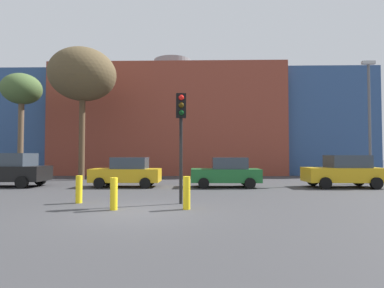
{
  "coord_description": "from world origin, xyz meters",
  "views": [
    {
      "loc": [
        1.96,
        -9.66,
        1.78
      ],
      "look_at": [
        1.5,
        10.33,
        2.5
      ],
      "focal_mm": 28.83,
      "sensor_mm": 36.0,
      "label": 1
    }
  ],
  "objects_px": {
    "bare_tree_0": "(22,91)",
    "bollard_yellow_0": "(187,193)",
    "parked_car_0": "(8,170)",
    "bare_tree_1": "(83,75)",
    "parked_car_2": "(227,172)",
    "bollard_yellow_2": "(79,189)",
    "traffic_light_island": "(181,123)",
    "street_lamp": "(369,114)",
    "parked_car_3": "(344,171)",
    "bollard_yellow_1": "(114,194)",
    "parked_car_1": "(127,172)"
  },
  "relations": [
    {
      "from": "parked_car_0",
      "to": "bare_tree_1",
      "type": "bearing_deg",
      "value": -116.93
    },
    {
      "from": "bollard_yellow_0",
      "to": "parked_car_3",
      "type": "bearing_deg",
      "value": 39.97
    },
    {
      "from": "parked_car_2",
      "to": "street_lamp",
      "type": "height_order",
      "value": "street_lamp"
    },
    {
      "from": "bare_tree_0",
      "to": "bollard_yellow_2",
      "type": "relative_size",
      "value": 7.83
    },
    {
      "from": "bare_tree_1",
      "to": "bollard_yellow_2",
      "type": "relative_size",
      "value": 9.34
    },
    {
      "from": "traffic_light_island",
      "to": "bare_tree_0",
      "type": "bearing_deg",
      "value": -139.77
    },
    {
      "from": "parked_car_1",
      "to": "bare_tree_0",
      "type": "distance_m",
      "value": 12.43
    },
    {
      "from": "bare_tree_0",
      "to": "parked_car_3",
      "type": "bearing_deg",
      "value": -14.86
    },
    {
      "from": "parked_car_2",
      "to": "bollard_yellow_2",
      "type": "xyz_separation_m",
      "value": [
        -5.98,
        -5.8,
        -0.31
      ]
    },
    {
      "from": "traffic_light_island",
      "to": "street_lamp",
      "type": "relative_size",
      "value": 0.52
    },
    {
      "from": "bare_tree_1",
      "to": "bollard_yellow_0",
      "type": "bearing_deg",
      "value": -55.65
    },
    {
      "from": "parked_car_3",
      "to": "street_lamp",
      "type": "height_order",
      "value": "street_lamp"
    },
    {
      "from": "parked_car_2",
      "to": "bollard_yellow_2",
      "type": "relative_size",
      "value": 3.74
    },
    {
      "from": "parked_car_2",
      "to": "bollard_yellow_2",
      "type": "bearing_deg",
      "value": 44.14
    },
    {
      "from": "parked_car_3",
      "to": "bollard_yellow_1",
      "type": "distance_m",
      "value": 12.94
    },
    {
      "from": "bare_tree_0",
      "to": "bollard_yellow_0",
      "type": "height_order",
      "value": "bare_tree_0"
    },
    {
      "from": "bollard_yellow_1",
      "to": "traffic_light_island",
      "type": "bearing_deg",
      "value": 32.08
    },
    {
      "from": "bare_tree_0",
      "to": "bollard_yellow_0",
      "type": "xyz_separation_m",
      "value": [
        13.04,
        -12.71,
        -6.07
      ]
    },
    {
      "from": "parked_car_0",
      "to": "parked_car_2",
      "type": "bearing_deg",
      "value": -180.0
    },
    {
      "from": "bare_tree_1",
      "to": "bollard_yellow_0",
      "type": "distance_m",
      "value": 15.79
    },
    {
      "from": "bare_tree_1",
      "to": "street_lamp",
      "type": "distance_m",
      "value": 19.54
    },
    {
      "from": "bare_tree_1",
      "to": "bollard_yellow_1",
      "type": "distance_m",
      "value": 14.89
    },
    {
      "from": "parked_car_3",
      "to": "parked_car_1",
      "type": "bearing_deg",
      "value": 0.0
    },
    {
      "from": "parked_car_3",
      "to": "bollard_yellow_2",
      "type": "relative_size",
      "value": 4.02
    },
    {
      "from": "bare_tree_0",
      "to": "bollard_yellow_1",
      "type": "height_order",
      "value": "bare_tree_0"
    },
    {
      "from": "parked_car_0",
      "to": "parked_car_3",
      "type": "relative_size",
      "value": 1.06
    },
    {
      "from": "bollard_yellow_0",
      "to": "bare_tree_0",
      "type": "bearing_deg",
      "value": 135.72
    },
    {
      "from": "parked_car_1",
      "to": "bare_tree_1",
      "type": "height_order",
      "value": "bare_tree_1"
    },
    {
      "from": "parked_car_1",
      "to": "parked_car_2",
      "type": "height_order",
      "value": "parked_car_1"
    },
    {
      "from": "parked_car_2",
      "to": "parked_car_3",
      "type": "height_order",
      "value": "parked_car_3"
    },
    {
      "from": "parked_car_2",
      "to": "bare_tree_0",
      "type": "distance_m",
      "value": 17.03
    },
    {
      "from": "parked_car_2",
      "to": "bollard_yellow_0",
      "type": "distance_m",
      "value": 7.29
    },
    {
      "from": "parked_car_2",
      "to": "bare_tree_1",
      "type": "distance_m",
      "value": 12.86
    },
    {
      "from": "bollard_yellow_2",
      "to": "parked_car_2",
      "type": "bearing_deg",
      "value": 44.14
    },
    {
      "from": "parked_car_0",
      "to": "bare_tree_1",
      "type": "xyz_separation_m",
      "value": [
        2.37,
        4.66,
        6.6
      ]
    },
    {
      "from": "parked_car_0",
      "to": "bare_tree_0",
      "type": "xyz_separation_m",
      "value": [
        -2.68,
        5.68,
        5.68
      ]
    },
    {
      "from": "parked_car_0",
      "to": "bollard_yellow_2",
      "type": "distance_m",
      "value": 8.58
    },
    {
      "from": "parked_car_0",
      "to": "bollard_yellow_0",
      "type": "relative_size",
      "value": 4.04
    },
    {
      "from": "traffic_light_island",
      "to": "parked_car_0",
      "type": "bearing_deg",
      "value": -127.86
    },
    {
      "from": "traffic_light_island",
      "to": "bare_tree_1",
      "type": "bearing_deg",
      "value": -151.37
    },
    {
      "from": "bollard_yellow_0",
      "to": "parked_car_1",
      "type": "bearing_deg",
      "value": 117.27
    },
    {
      "from": "bare_tree_0",
      "to": "bollard_yellow_0",
      "type": "distance_m",
      "value": 19.2
    },
    {
      "from": "bare_tree_1",
      "to": "bollard_yellow_0",
      "type": "relative_size",
      "value": 8.82
    },
    {
      "from": "street_lamp",
      "to": "bollard_yellow_1",
      "type": "bearing_deg",
      "value": -144.58
    },
    {
      "from": "traffic_light_island",
      "to": "bare_tree_0",
      "type": "relative_size",
      "value": 0.51
    },
    {
      "from": "parked_car_3",
      "to": "bollard_yellow_2",
      "type": "bearing_deg",
      "value": 25.03
    },
    {
      "from": "traffic_light_island",
      "to": "bollard_yellow_1",
      "type": "height_order",
      "value": "traffic_light_island"
    },
    {
      "from": "bare_tree_0",
      "to": "street_lamp",
      "type": "height_order",
      "value": "bare_tree_0"
    },
    {
      "from": "parked_car_2",
      "to": "street_lamp",
      "type": "xyz_separation_m",
      "value": [
        9.23,
        2.41,
        3.58
      ]
    },
    {
      "from": "bollard_yellow_2",
      "to": "parked_car_1",
      "type": "bearing_deg",
      "value": 85.83
    }
  ]
}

